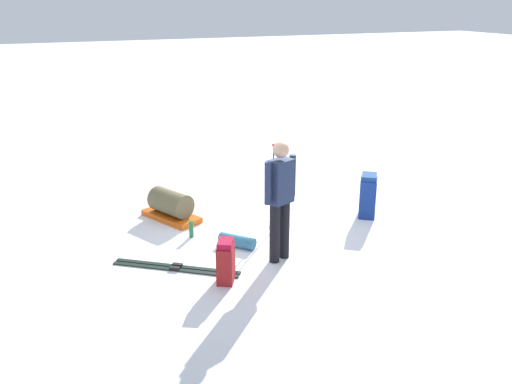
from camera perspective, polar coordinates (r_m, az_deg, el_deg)
The scene contains 9 objects.
ground_plane at distance 8.60m, azimuth 0.00°, elevation -4.40°, with size 80.00×80.00×0.00m, color white.
skier_standing at distance 7.46m, azimuth 2.50°, elevation -0.33°, with size 0.33×0.54×1.70m.
ski_pair_near at distance 7.65m, azimuth -8.21°, elevation -7.72°, with size 1.18×1.55×0.05m.
backpack_large_dark at distance 7.14m, azimuth -3.13°, elevation -7.16°, with size 0.36×0.32×0.58m.
backpack_bright at distance 9.37m, azimuth 11.44°, elevation -0.39°, with size 0.46×0.44×0.73m.
ski_poles_planted_near at distance 8.68m, azimuth 1.99°, elevation 1.11°, with size 0.16×0.10×1.34m.
gear_sled at distance 9.21m, azimuth -8.74°, elevation -1.44°, with size 1.12×0.85×0.49m.
sleeping_mat_rolled at distance 8.17m, azimuth -1.96°, elevation -5.06°, with size 0.18×0.18×0.55m, color teal.
thermos_bottle at distance 8.52m, azimuth -6.67°, elevation -3.82°, with size 0.07×0.07×0.26m, color #20693C.
Camera 1 is at (-7.24, 3.04, 3.49)m, focal length 38.91 mm.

